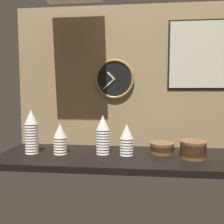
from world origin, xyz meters
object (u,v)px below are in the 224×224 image
at_px(bowl_stack_far_right, 193,149).
at_px(wall_clock, 114,79).
at_px(cup_stack_far_left, 32,131).
at_px(cup_stack_left, 60,139).
at_px(cup_stack_center, 103,135).
at_px(cup_stack_center_right, 127,140).
at_px(menu_board, 197,55).
at_px(bowl_stack_right, 162,147).

xyz_separation_m(bowl_stack_far_right, wall_clock, (-0.52, 0.26, 0.45)).
height_order(cup_stack_far_left, bowl_stack_far_right, cup_stack_far_left).
height_order(cup_stack_left, cup_stack_center, cup_stack_center).
distance_m(cup_stack_center_right, menu_board, 0.80).
bearing_deg(cup_stack_far_left, bowl_stack_far_right, -0.70).
relative_size(cup_stack_left, menu_board, 0.42).
relative_size(cup_stack_center_right, cup_stack_center, 0.79).
xyz_separation_m(wall_clock, menu_board, (0.60, 0.01, 0.17)).
bearing_deg(cup_stack_center_right, cup_stack_center, 174.19).
distance_m(bowl_stack_right, wall_clock, 0.60).
distance_m(cup_stack_center_right, cup_stack_center, 0.16).
relative_size(cup_stack_far_left, menu_board, 0.60).
relative_size(cup_stack_far_left, wall_clock, 1.01).
distance_m(cup_stack_far_left, wall_clock, 0.70).
height_order(cup_stack_center_right, bowl_stack_far_right, cup_stack_center_right).
height_order(cup_stack_center_right, menu_board, menu_board).
bearing_deg(bowl_stack_right, cup_stack_center, -172.28).
bearing_deg(cup_stack_left, bowl_stack_right, 6.91).
relative_size(cup_stack_center_right, wall_clock, 0.70).
bearing_deg(cup_stack_far_left, menu_board, 12.93).
height_order(cup_stack_far_left, cup_stack_center, cup_stack_far_left).
height_order(bowl_stack_far_right, wall_clock, wall_clock).
bearing_deg(menu_board, bowl_stack_far_right, -104.80).
distance_m(cup_stack_left, cup_stack_center, 0.29).
bearing_deg(cup_stack_center_right, cup_stack_left, -178.38).
bearing_deg(cup_stack_center_right, bowl_stack_right, 16.45).
xyz_separation_m(cup_stack_center_right, cup_stack_center, (-0.16, 0.02, 0.03)).
bearing_deg(cup_stack_left, bowl_stack_far_right, -0.93).
height_order(cup_stack_left, cup_stack_center_right, same).
height_order(cup_stack_left, bowl_stack_right, cup_stack_left).
distance_m(wall_clock, menu_board, 0.62).
height_order(cup_stack_center_right, wall_clock, wall_clock).
height_order(cup_stack_center, bowl_stack_right, cup_stack_center).
xyz_separation_m(cup_stack_far_left, wall_clock, (0.54, 0.25, 0.36)).
xyz_separation_m(bowl_stack_right, menu_board, (0.26, 0.18, 0.64)).
distance_m(cup_stack_far_left, cup_stack_center_right, 0.65).
relative_size(cup_stack_center, menu_board, 0.52).
distance_m(cup_stack_left, bowl_stack_far_right, 0.87).
xyz_separation_m(cup_stack_left, cup_stack_far_left, (-0.20, -0.00, 0.05)).
relative_size(cup_stack_center_right, menu_board, 0.42).
bearing_deg(bowl_stack_far_right, cup_stack_left, 179.07).
xyz_separation_m(cup_stack_left, bowl_stack_far_right, (0.87, -0.01, -0.05)).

